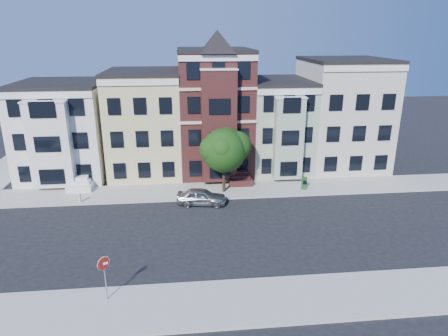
{
  "coord_description": "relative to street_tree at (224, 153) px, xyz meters",
  "views": [
    {
      "loc": [
        -3.15,
        -25.73,
        13.8
      ],
      "look_at": [
        -0.3,
        2.24,
        4.2
      ],
      "focal_mm": 32.0,
      "sensor_mm": 36.0,
      "label": 1
    }
  ],
  "objects": [
    {
      "name": "ground",
      "position": [
        -0.23,
        -7.55,
        -3.73
      ],
      "size": [
        120.0,
        120.0,
        0.0
      ],
      "primitive_type": "plane",
      "color": "black"
    },
    {
      "name": "house_cream",
      "position": [
        13.27,
        6.95,
        1.77
      ],
      "size": [
        8.0,
        9.0,
        11.0
      ],
      "primitive_type": "cube",
      "color": "beige",
      "rests_on": "ground"
    },
    {
      "name": "house_green",
      "position": [
        6.27,
        6.95,
        0.77
      ],
      "size": [
        6.0,
        9.0,
        9.0
      ],
      "primitive_type": "cube",
      "color": "#9AA890",
      "rests_on": "ground"
    },
    {
      "name": "far_sidewalk",
      "position": [
        -0.23,
        0.45,
        -3.66
      ],
      "size": [
        60.0,
        4.0,
        0.15
      ],
      "primitive_type": "cube",
      "color": "#9E9B93",
      "rests_on": "ground"
    },
    {
      "name": "newspaper_box",
      "position": [
        7.36,
        -0.15,
        -3.03
      ],
      "size": [
        0.6,
        0.57,
        1.1
      ],
      "primitive_type": "cube",
      "rotation": [
        0.0,
        0.0,
        -0.29
      ],
      "color": "#1C541B",
      "rests_on": "far_sidewalk"
    },
    {
      "name": "parked_car",
      "position": [
        -2.13,
        -2.35,
        -3.03
      ],
      "size": [
        4.34,
        2.27,
        1.41
      ],
      "primitive_type": "imported",
      "rotation": [
        0.0,
        0.0,
        1.42
      ],
      "color": "#9FA2A8",
      "rests_on": "ground"
    },
    {
      "name": "street_tree",
      "position": [
        0.0,
        0.0,
        0.0
      ],
      "size": [
        7.8,
        7.8,
        7.17
      ],
      "primitive_type": null,
      "rotation": [
        0.0,
        0.0,
        0.32
      ],
      "color": "#1F4B12",
      "rests_on": "far_sidewalk"
    },
    {
      "name": "stop_sign",
      "position": [
        -7.82,
        -14.64,
        -2.11
      ],
      "size": [
        0.78,
        0.44,
        2.94
      ],
      "primitive_type": null,
      "rotation": [
        0.0,
        0.0,
        0.43
      ],
      "color": "#AD1A12",
      "rests_on": "near_sidewalk"
    },
    {
      "name": "near_sidewalk",
      "position": [
        -0.23,
        -15.55,
        -3.66
      ],
      "size": [
        60.0,
        4.0,
        0.15
      ],
      "primitive_type": "cube",
      "color": "#9E9B93",
      "rests_on": "ground"
    },
    {
      "name": "fire_hydrant",
      "position": [
        -12.34,
        -1.24,
        -3.25
      ],
      "size": [
        0.27,
        0.27,
        0.68
      ],
      "primitive_type": "cylinder",
      "rotation": [
        0.0,
        0.0,
        0.12
      ],
      "color": "beige",
      "rests_on": "far_sidewalk"
    },
    {
      "name": "house_brown",
      "position": [
        -0.23,
        6.95,
        2.27
      ],
      "size": [
        7.0,
        9.0,
        12.0
      ],
      "primitive_type": "cube",
      "color": "#391716",
      "rests_on": "ground"
    },
    {
      "name": "house_white",
      "position": [
        -15.23,
        6.95,
        0.77
      ],
      "size": [
        8.0,
        9.0,
        9.0
      ],
      "primitive_type": "cube",
      "color": "silver",
      "rests_on": "ground"
    },
    {
      "name": "house_yellow",
      "position": [
        -7.23,
        6.95,
        1.27
      ],
      "size": [
        7.0,
        9.0,
        10.0
      ],
      "primitive_type": "cube",
      "color": "#D0C389",
      "rests_on": "ground"
    }
  ]
}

